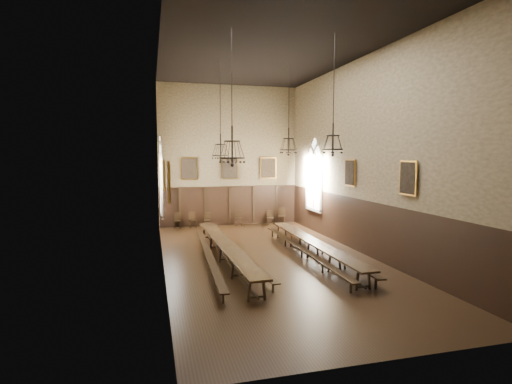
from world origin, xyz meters
name	(u,v)px	position (x,y,z in m)	size (l,w,h in m)	color
floor	(269,259)	(0.00, 0.00, -0.01)	(9.00, 18.00, 0.02)	black
ceiling	(269,48)	(0.00, 0.00, 9.01)	(9.00, 18.00, 0.02)	black
wall_back	(229,156)	(0.00, 9.01, 4.50)	(9.00, 0.02, 9.00)	#92815A
wall_front	(391,158)	(0.00, -9.01, 4.50)	(9.00, 0.02, 9.00)	#92815A
wall_left	(161,156)	(-4.51, 0.00, 4.50)	(0.02, 18.00, 9.00)	#92815A
wall_right	(364,156)	(4.51, 0.00, 4.50)	(0.02, 18.00, 9.00)	#92815A
wainscot_panelling	(269,231)	(0.00, 0.00, 1.25)	(9.00, 18.00, 2.50)	black
table_left	(226,253)	(-1.91, 0.00, 0.41)	(0.96, 10.54, 0.82)	black
table_right	(313,249)	(1.96, -0.25, 0.38)	(0.74, 9.82, 0.77)	black
bench_left_outer	(209,257)	(-2.66, -0.10, 0.28)	(0.73, 9.94, 0.45)	black
bench_left_inner	(238,254)	(-1.36, 0.18, 0.27)	(0.88, 9.40, 0.42)	black
bench_right_inner	(302,251)	(1.47, -0.17, 0.29)	(0.47, 10.14, 0.46)	black
bench_right_outer	(322,248)	(2.64, 0.22, 0.31)	(0.85, 10.73, 0.48)	black
chair_0	(177,224)	(-3.39, 8.61, 0.28)	(0.49, 0.49, 0.94)	black
chair_1	(193,223)	(-2.46, 8.50, 0.29)	(0.48, 0.48, 0.97)	black
chair_2	(208,223)	(-1.52, 8.56, 0.27)	(0.41, 0.41, 0.89)	black
chair_4	(238,221)	(0.48, 8.51, 0.30)	(0.51, 0.51, 1.00)	black
chair_6	(270,220)	(2.61, 8.47, 0.27)	(0.42, 0.42, 0.89)	black
chair_7	(282,219)	(3.42, 8.51, 0.31)	(0.58, 0.58, 1.04)	black
chandelier_back_left	(221,149)	(-1.68, 2.45, 4.84)	(0.82, 0.82, 4.62)	black
chandelier_back_right	(289,144)	(1.81, 2.65, 5.09)	(0.88, 0.88, 4.35)	black
chandelier_front_left	(232,150)	(-2.08, -2.32, 4.74)	(0.93, 0.93, 4.72)	black
chandelier_front_right	(333,141)	(1.69, -2.67, 5.07)	(0.79, 0.79, 4.38)	black
portrait_back_0	(189,169)	(-2.60, 8.88, 3.70)	(1.10, 0.12, 1.40)	#A36F27
portrait_back_1	(230,168)	(0.00, 8.88, 3.70)	(1.10, 0.12, 1.40)	#A36F27
portrait_back_2	(268,168)	(2.60, 8.88, 3.70)	(1.10, 0.12, 1.40)	#A36F27
portrait_left_0	(164,175)	(-4.38, 1.00, 3.70)	(0.12, 1.00, 1.30)	#A36F27
portrait_left_1	(169,182)	(-4.38, -3.50, 3.70)	(0.12, 1.00, 1.30)	#A36F27
portrait_right_0	(350,173)	(4.38, 1.00, 3.70)	(0.12, 1.00, 1.30)	#A36F27
portrait_right_1	(408,178)	(4.38, -3.50, 3.70)	(0.12, 1.00, 1.30)	#A36F27
window_right	(314,175)	(4.43, 5.50, 3.40)	(0.20, 2.20, 4.60)	white
window_left	(161,177)	(-4.43, 5.50, 3.40)	(0.20, 2.20, 4.60)	white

